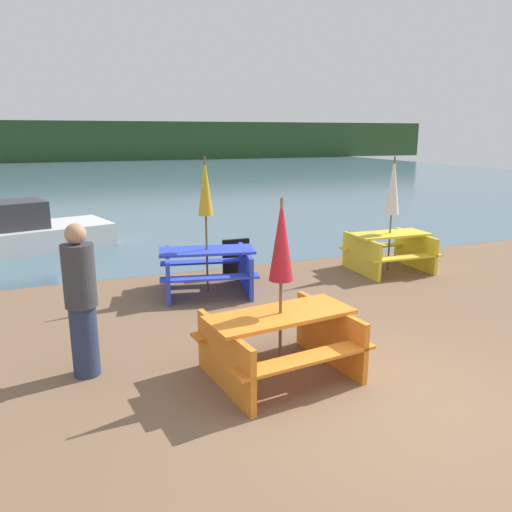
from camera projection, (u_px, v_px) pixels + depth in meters
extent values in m
plane|color=brown|center=(401.00, 408.00, 5.25)|extent=(60.00, 60.00, 0.00)
cube|color=slate|center=(113.00, 176.00, 33.34)|extent=(60.00, 50.00, 0.00)
cube|color=#284723|center=(92.00, 141.00, 50.98)|extent=(80.00, 1.60, 4.00)
cube|color=orange|center=(280.00, 315.00, 5.79)|extent=(1.81, 0.92, 0.04)
cube|color=orange|center=(306.00, 359.00, 5.40)|extent=(1.75, 0.51, 0.04)
cube|color=orange|center=(258.00, 325.00, 6.34)|extent=(1.75, 0.51, 0.04)
cube|color=orange|center=(225.00, 359.00, 5.55)|extent=(0.25, 1.38, 0.74)
cube|color=orange|center=(330.00, 334.00, 6.22)|extent=(0.25, 1.38, 0.74)
cube|color=blue|center=(207.00, 251.00, 8.89)|extent=(1.78, 1.00, 0.04)
cube|color=blue|center=(210.00, 278.00, 8.45)|extent=(1.70, 0.59, 0.04)
cube|color=blue|center=(205.00, 262.00, 9.50)|extent=(1.70, 0.59, 0.04)
cube|color=blue|center=(168.00, 274.00, 8.87)|extent=(0.33, 1.37, 0.75)
cube|color=blue|center=(246.00, 270.00, 9.10)|extent=(0.33, 1.37, 0.75)
cube|color=yellow|center=(390.00, 234.00, 10.33)|extent=(1.62, 0.73, 0.04)
cube|color=yellow|center=(405.00, 257.00, 9.92)|extent=(1.61, 0.31, 0.04)
cube|color=yellow|center=(374.00, 246.00, 10.92)|extent=(1.61, 0.31, 0.04)
cube|color=yellow|center=(361.00, 255.00, 10.21)|extent=(0.09, 1.38, 0.75)
cube|color=yellow|center=(415.00, 250.00, 10.65)|extent=(0.09, 1.38, 0.75)
cylinder|color=brown|center=(206.00, 226.00, 8.78)|extent=(0.04, 0.04, 2.43)
cone|color=gold|center=(205.00, 186.00, 8.61)|extent=(0.26, 0.26, 1.01)
cylinder|color=brown|center=(281.00, 290.00, 5.72)|extent=(0.04, 0.04, 2.13)
cone|color=#A81923|center=(281.00, 239.00, 5.58)|extent=(0.28, 0.28, 0.95)
cylinder|color=brown|center=(391.00, 215.00, 10.24)|extent=(0.04, 0.04, 2.36)
cone|color=white|center=(393.00, 186.00, 10.09)|extent=(0.30, 0.30, 1.16)
cube|color=silver|center=(40.00, 236.00, 12.55)|extent=(3.68, 2.63, 0.56)
cube|color=#333338|center=(12.00, 215.00, 12.05)|extent=(1.75, 1.60, 0.66)
cylinder|color=#283351|center=(85.00, 341.00, 5.89)|extent=(0.31, 0.31, 0.86)
cylinder|color=#38383D|center=(79.00, 276.00, 5.69)|extent=(0.37, 0.37, 0.74)
sphere|color=tan|center=(75.00, 234.00, 5.58)|extent=(0.24, 0.24, 0.24)
cube|color=black|center=(236.00, 257.00, 10.05)|extent=(0.55, 0.08, 0.75)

